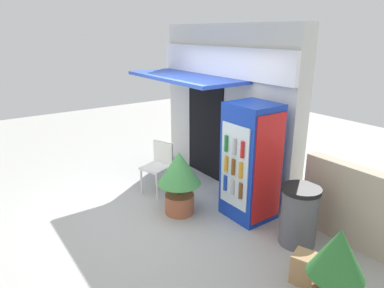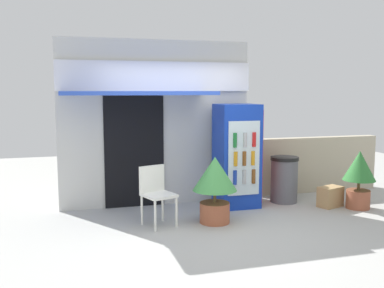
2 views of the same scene
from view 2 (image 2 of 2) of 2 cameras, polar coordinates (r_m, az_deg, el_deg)
name	(u,v)px [view 2 (image 2 of 2)]	position (r m, az deg, el deg)	size (l,w,h in m)	color
ground	(198,229)	(6.56, 0.76, -10.98)	(16.00, 16.00, 0.00)	#B2B2AD
storefront_building	(154,121)	(7.80, -4.93, 3.04)	(3.37, 1.33, 2.88)	silver
drink_cooler	(237,156)	(7.68, 5.88, -1.50)	(0.72, 0.69, 1.79)	#1438B2
plastic_chair	(156,191)	(6.66, -4.69, -6.03)	(0.55, 0.56, 0.89)	white
potted_plant_near_shop	(215,182)	(6.72, 2.98, -4.97)	(0.68, 0.68, 1.02)	#AD5B3D
potted_plant_curbside	(359,174)	(8.05, 20.85, -3.67)	(0.55, 0.55, 1.00)	#995138
trash_bin	(284,179)	(8.16, 11.86, -4.50)	(0.51, 0.51, 0.83)	#595960
stone_boundary_wall	(315,164)	(9.15, 15.64, -2.55)	(2.68, 0.20, 1.09)	#B7AD93
cardboard_box	(330,197)	(8.09, 17.50, -6.53)	(0.43, 0.26, 0.35)	tan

